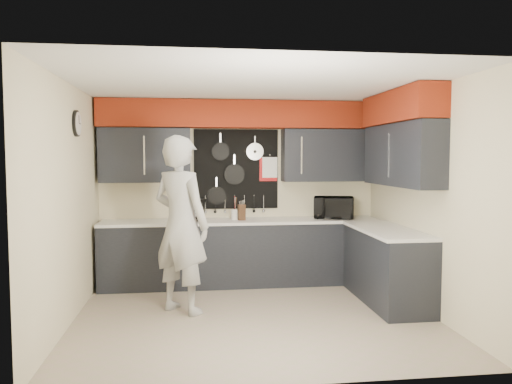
{
  "coord_description": "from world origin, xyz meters",
  "views": [
    {
      "loc": [
        -0.69,
        -5.49,
        1.8
      ],
      "look_at": [
        0.08,
        0.5,
        1.38
      ],
      "focal_mm": 35.0,
      "sensor_mm": 36.0,
      "label": 1
    }
  ],
  "objects": [
    {
      "name": "right_wall_assembly",
      "position": [
        1.85,
        0.26,
        1.94
      ],
      "size": [
        0.36,
        3.5,
        2.6
      ],
      "color": "beige",
      "rests_on": "ground"
    },
    {
      "name": "base_cabinets",
      "position": [
        0.49,
        1.13,
        0.46
      ],
      "size": [
        3.95,
        2.2,
        0.92
      ],
      "color": "black",
      "rests_on": "ground"
    },
    {
      "name": "ground",
      "position": [
        0.0,
        0.0,
        0.0
      ],
      "size": [
        4.0,
        4.0,
        0.0
      ],
      "primitive_type": "plane",
      "color": "tan",
      "rests_on": "ground"
    },
    {
      "name": "person",
      "position": [
        -0.82,
        0.27,
        1.02
      ],
      "size": [
        0.89,
        0.85,
        2.05
      ],
      "primitive_type": "imported",
      "rotation": [
        0.0,
        0.0,
        2.45
      ],
      "color": "#ACACA9",
      "rests_on": "ground"
    },
    {
      "name": "utensil_crock",
      "position": [
        -0.09,
        1.5,
        0.99
      ],
      "size": [
        0.11,
        0.11,
        0.14
      ],
      "primitive_type": "cylinder",
      "color": "white",
      "rests_on": "base_cabinets"
    },
    {
      "name": "back_wall_assembly",
      "position": [
        0.01,
        1.6,
        2.01
      ],
      "size": [
        4.0,
        0.36,
        2.6
      ],
      "color": "beige",
      "rests_on": "ground"
    },
    {
      "name": "coffee_maker",
      "position": [
        -0.6,
        1.44,
        1.08
      ],
      "size": [
        0.22,
        0.24,
        0.3
      ],
      "rotation": [
        0.0,
        0.0,
        -0.3
      ],
      "color": "black",
      "rests_on": "base_cabinets"
    },
    {
      "name": "left_wall_assembly",
      "position": [
        -1.99,
        0.02,
        1.33
      ],
      "size": [
        0.05,
        3.5,
        2.6
      ],
      "color": "beige",
      "rests_on": "ground"
    },
    {
      "name": "microwave",
      "position": [
        1.33,
        1.46,
        1.07
      ],
      "size": [
        0.64,
        0.52,
        0.31
      ],
      "primitive_type": "imported",
      "rotation": [
        0.0,
        0.0,
        -0.28
      ],
      "color": "black",
      "rests_on": "base_cabinets"
    },
    {
      "name": "knife_block",
      "position": [
        -0.01,
        1.4,
        1.03
      ],
      "size": [
        0.11,
        0.11,
        0.22
      ],
      "primitive_type": "cube",
      "rotation": [
        0.0,
        0.0,
        0.1
      ],
      "color": "#311F0F",
      "rests_on": "base_cabinets"
    }
  ]
}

